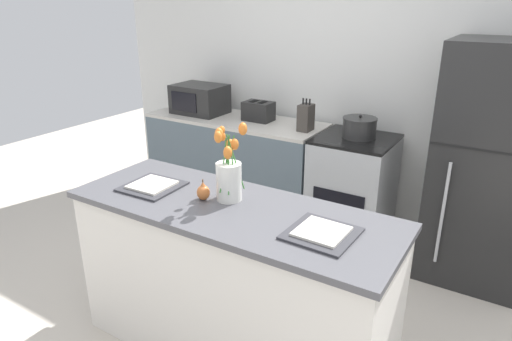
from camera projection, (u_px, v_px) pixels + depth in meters
The scene contains 13 objects.
back_wall at pixel (366, 74), 3.83m from camera, with size 5.20×0.08×2.70m.
kitchen_island at pixel (233, 281), 2.55m from camera, with size 1.80×0.66×0.93m.
back_counter at pixel (236, 165), 4.35m from camera, with size 1.68×0.60×0.91m.
stove_range at pixel (352, 190), 3.78m from camera, with size 0.60×0.61×0.91m.
refrigerator at pixel (486, 166), 3.17m from camera, with size 0.68×0.67×1.71m.
flower_vase at pixel (229, 174), 2.41m from camera, with size 0.17×0.17×0.43m.
pear_figurine at pixel (203, 192), 2.45m from camera, with size 0.07×0.07×0.12m.
plate_setting_left at pixel (152, 186), 2.62m from camera, with size 0.31×0.31×0.02m.
plate_setting_right at pixel (322, 233), 2.10m from camera, with size 0.31×0.31×0.02m.
toaster at pixel (258, 111), 4.09m from camera, with size 0.28×0.18×0.17m.
cooking_pot at pixel (359, 127), 3.60m from camera, with size 0.27×0.27×0.18m.
microwave at pixel (200, 99), 4.34m from camera, with size 0.48×0.37×0.27m.
knife_block at pixel (306, 118), 3.76m from camera, with size 0.10×0.14×0.27m.
Camera 1 is at (1.25, -1.77, 1.96)m, focal length 32.00 mm.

